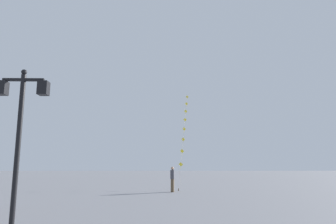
# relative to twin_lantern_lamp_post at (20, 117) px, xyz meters

# --- Properties ---
(ground_plane) EXTENTS (160.00, 160.00, 0.00)m
(ground_plane) POSITION_rel_twin_lantern_lamp_post_xyz_m (2.86, 13.16, -3.17)
(ground_plane) COLOR gray
(twin_lantern_lamp_post) EXTENTS (1.46, 0.28, 4.55)m
(twin_lantern_lamp_post) POSITION_rel_twin_lantern_lamp_post_xyz_m (0.00, 0.00, 0.00)
(twin_lantern_lamp_post) COLOR black
(twin_lantern_lamp_post) RESTS_ON ground_plane
(kite_train) EXTENTS (1.90, 12.54, 9.82)m
(kite_train) POSITION_rel_twin_lantern_lamp_post_xyz_m (6.06, 20.18, 1.89)
(kite_train) COLOR brown
(kite_train) RESTS_ON ground_plane
(kite_flyer) EXTENTS (0.30, 0.62, 1.71)m
(kite_flyer) POSITION_rel_twin_lantern_lamp_post_xyz_m (4.73, 12.89, -2.26)
(kite_flyer) COLOR brown
(kite_flyer) RESTS_ON ground_plane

